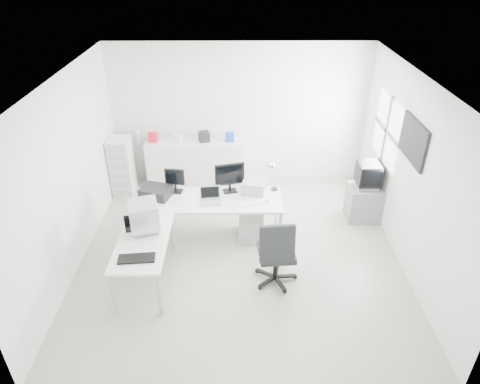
{
  "coord_description": "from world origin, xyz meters",
  "views": [
    {
      "loc": [
        -0.04,
        -5.49,
        4.37
      ],
      "look_at": [
        0.0,
        0.2,
        1.0
      ],
      "focal_mm": 32.0,
      "sensor_mm": 36.0,
      "label": 1
    }
  ],
  "objects_px": {
    "lcd_monitor_small": "(175,181)",
    "office_chair": "(276,249)",
    "drawer_pedestal": "(251,220)",
    "sideboard": "(195,163)",
    "laptop": "(211,196)",
    "inkjet_printer": "(156,192)",
    "laser_printer": "(254,187)",
    "crt_monitor": "(144,217)",
    "crt_tv": "(369,176)",
    "side_desk": "(146,262)",
    "main_desk": "(209,218)",
    "lcd_monitor_large": "(230,178)",
    "tv_cabinet": "(364,203)",
    "filing_cabinet": "(122,166)"
  },
  "relations": [
    {
      "from": "inkjet_printer",
      "to": "laser_printer",
      "type": "bearing_deg",
      "value": 22.43
    },
    {
      "from": "lcd_monitor_small",
      "to": "crt_tv",
      "type": "xyz_separation_m",
      "value": [
        3.29,
        0.31,
        -0.08
      ]
    },
    {
      "from": "side_desk",
      "to": "inkjet_printer",
      "type": "height_order",
      "value": "inkjet_printer"
    },
    {
      "from": "laptop",
      "to": "lcd_monitor_small",
      "type": "bearing_deg",
      "value": 142.84
    },
    {
      "from": "side_desk",
      "to": "office_chair",
      "type": "xyz_separation_m",
      "value": [
        1.88,
        0.02,
        0.19
      ]
    },
    {
      "from": "lcd_monitor_large",
      "to": "laptop",
      "type": "relative_size",
      "value": 1.34
    },
    {
      "from": "lcd_monitor_small",
      "to": "laptop",
      "type": "relative_size",
      "value": 1.07
    },
    {
      "from": "side_desk",
      "to": "tv_cabinet",
      "type": "xyz_separation_m",
      "value": [
        3.59,
        1.66,
        -0.05
      ]
    },
    {
      "from": "inkjet_printer",
      "to": "sideboard",
      "type": "xyz_separation_m",
      "value": [
        0.48,
        1.75,
        -0.35
      ]
    },
    {
      "from": "drawer_pedestal",
      "to": "sideboard",
      "type": "bearing_deg",
      "value": 120.83
    },
    {
      "from": "lcd_monitor_large",
      "to": "filing_cabinet",
      "type": "distance_m",
      "value": 2.5
    },
    {
      "from": "drawer_pedestal",
      "to": "lcd_monitor_small",
      "type": "relative_size",
      "value": 1.47
    },
    {
      "from": "lcd_monitor_small",
      "to": "side_desk",
      "type": "bearing_deg",
      "value": -94.46
    },
    {
      "from": "lcd_monitor_large",
      "to": "laptop",
      "type": "xyz_separation_m",
      "value": [
        -0.3,
        -0.35,
        -0.13
      ]
    },
    {
      "from": "drawer_pedestal",
      "to": "crt_monitor",
      "type": "bearing_deg",
      "value": -149.86
    },
    {
      "from": "tv_cabinet",
      "to": "crt_tv",
      "type": "bearing_deg",
      "value": 90.0
    },
    {
      "from": "inkjet_printer",
      "to": "laser_printer",
      "type": "height_order",
      "value": "laser_printer"
    },
    {
      "from": "side_desk",
      "to": "filing_cabinet",
      "type": "relative_size",
      "value": 1.22
    },
    {
      "from": "laptop",
      "to": "tv_cabinet",
      "type": "height_order",
      "value": "laptop"
    },
    {
      "from": "laptop",
      "to": "crt_tv",
      "type": "xyz_separation_m",
      "value": [
        2.69,
        0.66,
        -0.0
      ]
    },
    {
      "from": "office_chair",
      "to": "tv_cabinet",
      "type": "xyz_separation_m",
      "value": [
        1.71,
        1.63,
        -0.25
      ]
    },
    {
      "from": "office_chair",
      "to": "sideboard",
      "type": "distance_m",
      "value": 3.24
    },
    {
      "from": "filing_cabinet",
      "to": "inkjet_printer",
      "type": "bearing_deg",
      "value": -57.29
    },
    {
      "from": "crt_monitor",
      "to": "sideboard",
      "type": "height_order",
      "value": "crt_monitor"
    },
    {
      "from": "main_desk",
      "to": "inkjet_printer",
      "type": "relative_size",
      "value": 5.12
    },
    {
      "from": "laser_printer",
      "to": "drawer_pedestal",
      "type": "bearing_deg",
      "value": -94.49
    },
    {
      "from": "laptop",
      "to": "laser_printer",
      "type": "height_order",
      "value": "laptop"
    },
    {
      "from": "crt_tv",
      "to": "sideboard",
      "type": "relative_size",
      "value": 0.26
    },
    {
      "from": "laser_printer",
      "to": "crt_monitor",
      "type": "relative_size",
      "value": 0.79
    },
    {
      "from": "crt_monitor",
      "to": "sideboard",
      "type": "relative_size",
      "value": 0.24
    },
    {
      "from": "main_desk",
      "to": "office_chair",
      "type": "height_order",
      "value": "office_chair"
    },
    {
      "from": "inkjet_printer",
      "to": "lcd_monitor_large",
      "type": "height_order",
      "value": "lcd_monitor_large"
    },
    {
      "from": "drawer_pedestal",
      "to": "crt_tv",
      "type": "height_order",
      "value": "crt_tv"
    },
    {
      "from": "crt_monitor",
      "to": "inkjet_printer",
      "type": "bearing_deg",
      "value": 73.85
    },
    {
      "from": "drawer_pedestal",
      "to": "side_desk",
      "type": "bearing_deg",
      "value": -143.43
    },
    {
      "from": "crt_monitor",
      "to": "filing_cabinet",
      "type": "height_order",
      "value": "crt_monitor"
    },
    {
      "from": "laptop",
      "to": "main_desk",
      "type": "bearing_deg",
      "value": 109.66
    },
    {
      "from": "lcd_monitor_small",
      "to": "office_chair",
      "type": "bearing_deg",
      "value": -31.96
    },
    {
      "from": "inkjet_printer",
      "to": "lcd_monitor_large",
      "type": "relative_size",
      "value": 0.92
    },
    {
      "from": "laptop",
      "to": "sideboard",
      "type": "xyz_separation_m",
      "value": [
        -0.42,
        1.95,
        -0.39
      ]
    },
    {
      "from": "lcd_monitor_large",
      "to": "laptop",
      "type": "distance_m",
      "value": 0.48
    },
    {
      "from": "main_desk",
      "to": "inkjet_printer",
      "type": "xyz_separation_m",
      "value": [
        -0.85,
        0.1,
        0.46
      ]
    },
    {
      "from": "laser_printer",
      "to": "crt_monitor",
      "type": "distance_m",
      "value": 1.93
    },
    {
      "from": "laptop",
      "to": "crt_monitor",
      "type": "bearing_deg",
      "value": -147.1
    },
    {
      "from": "main_desk",
      "to": "sideboard",
      "type": "relative_size",
      "value": 1.25
    },
    {
      "from": "drawer_pedestal",
      "to": "tv_cabinet",
      "type": "distance_m",
      "value": 2.1
    },
    {
      "from": "crt_tv",
      "to": "side_desk",
      "type": "bearing_deg",
      "value": -155.21
    },
    {
      "from": "lcd_monitor_large",
      "to": "crt_tv",
      "type": "xyz_separation_m",
      "value": [
        2.39,
        0.31,
        -0.13
      ]
    },
    {
      "from": "inkjet_printer",
      "to": "filing_cabinet",
      "type": "height_order",
      "value": "filing_cabinet"
    },
    {
      "from": "laptop",
      "to": "office_chair",
      "type": "relative_size",
      "value": 0.33
    }
  ]
}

